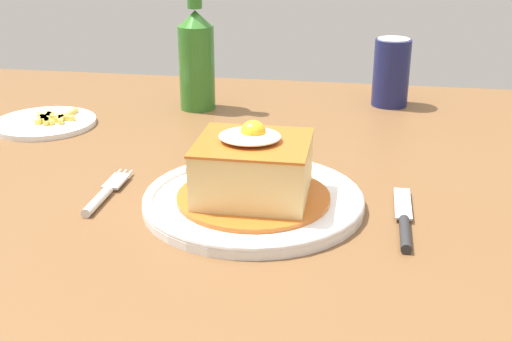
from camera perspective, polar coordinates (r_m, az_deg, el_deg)
dining_table at (r=0.95m, az=-3.58°, el=-5.38°), size 1.31×1.08×0.72m
main_plate at (r=0.82m, az=-0.23°, el=-2.53°), size 0.27×0.27×0.02m
sandwich_meal at (r=0.80m, az=-0.25°, el=-0.00°), size 0.19×0.19×0.10m
fork at (r=0.86m, az=-12.96°, el=-2.00°), size 0.02×0.14×0.01m
knife at (r=0.78m, az=12.65°, el=-4.56°), size 0.02×0.17×0.01m
soda_can at (r=1.25m, az=11.56°, el=8.27°), size 0.07×0.07×0.12m
beer_bottle_green at (r=1.20m, az=-5.16°, el=9.93°), size 0.06×0.06×0.27m
side_plate_fries at (r=1.18m, az=-17.66°, el=3.96°), size 0.17×0.17×0.02m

